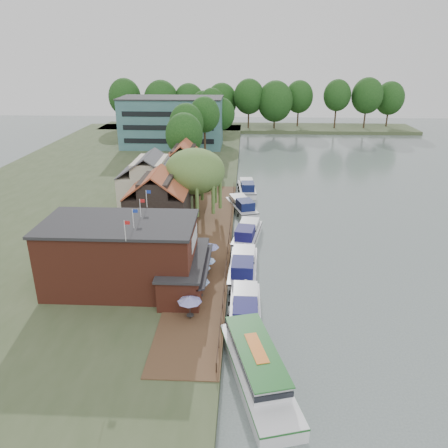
{
  "coord_description": "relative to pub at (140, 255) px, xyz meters",
  "views": [
    {
      "loc": [
        -3.38,
        -40.93,
        24.32
      ],
      "look_at": [
        -6.0,
        12.0,
        3.0
      ],
      "focal_mm": 35.0,
      "sensor_mm": 36.0,
      "label": 1
    }
  ],
  "objects": [
    {
      "name": "land_bank",
      "position": [
        -16.0,
        36.0,
        -4.15
      ],
      "size": [
        50.0,
        140.0,
        1.0
      ],
      "primitive_type": "cube",
      "color": "#384728",
      "rests_on": "ground"
    },
    {
      "name": "hotel_block",
      "position": [
        -8.0,
        71.0,
        2.5
      ],
      "size": [
        25.4,
        12.4,
        12.3
      ],
      "primitive_type": null,
      "color": "#38666B",
      "rests_on": "land_bank"
    },
    {
      "name": "bank_tree_1",
      "position": [
        -1.74,
        51.53,
        2.87
      ],
      "size": [
        7.15,
        7.15,
        13.03
      ],
      "primitive_type": null,
      "color": "#143811",
      "rests_on": "land_bank"
    },
    {
      "name": "umbrella_3",
      "position": [
        6.57,
        2.31,
        -2.36
      ],
      "size": [
        2.09,
        2.09,
        2.38
      ],
      "primitive_type": null,
      "color": "#1C4C9C",
      "rests_on": "quay_deck"
    },
    {
      "name": "cruiser_3",
      "position": [
        10.19,
        26.12,
        -3.43
      ],
      "size": [
        6.26,
        10.59,
        2.45
      ],
      "primitive_type": null,
      "rotation": [
        0.0,
        0.0,
        0.32
      ],
      "color": "silver",
      "rests_on": "ground"
    },
    {
      "name": "cottage_a",
      "position": [
        -1.0,
        15.0,
        0.6
      ],
      "size": [
        8.6,
        7.6,
        8.5
      ],
      "primitive_type": null,
      "color": "black",
      "rests_on": "land_bank"
    },
    {
      "name": "ground",
      "position": [
        14.0,
        1.0,
        -4.65
      ],
      "size": [
        260.0,
        260.0,
        0.0
      ],
      "primitive_type": "plane",
      "color": "#525E5D",
      "rests_on": "ground"
    },
    {
      "name": "bank_tree_3",
      "position": [
        3.98,
        77.35,
        2.17
      ],
      "size": [
        7.39,
        7.39,
        11.64
      ],
      "primitive_type": null,
      "color": "#143811",
      "rests_on": "land_bank"
    },
    {
      "name": "cruiser_1",
      "position": [
        10.61,
        5.06,
        -3.33
      ],
      "size": [
        3.87,
        10.9,
        2.65
      ],
      "primitive_type": null,
      "rotation": [
        0.0,
        0.0,
        -0.04
      ],
      "color": "white",
      "rests_on": "ground"
    },
    {
      "name": "bank_tree_2",
      "position": [
        1.53,
        57.24,
        3.26
      ],
      "size": [
        6.76,
        6.76,
        13.82
      ],
      "primitive_type": null,
      "color": "#143811",
      "rests_on": "land_bank"
    },
    {
      "name": "umbrella_1",
      "position": [
        6.31,
        -2.33,
        -2.36
      ],
      "size": [
        2.1,
        2.1,
        2.38
      ],
      "primitive_type": null,
      "color": "#1C4B9B",
      "rests_on": "quay_deck"
    },
    {
      "name": "swan",
      "position": [
        12.44,
        -10.2,
        -4.43
      ],
      "size": [
        0.44,
        0.44,
        0.44
      ],
      "primitive_type": "sphere",
      "color": "white",
      "rests_on": "ground"
    },
    {
      "name": "umbrella_2",
      "position": [
        6.12,
        0.66,
        -2.36
      ],
      "size": [
        2.2,
        2.2,
        2.38
      ],
      "primitive_type": null,
      "color": "navy",
      "rests_on": "quay_deck"
    },
    {
      "name": "tour_boat",
      "position": [
        11.92,
        -12.6,
        -3.25
      ],
      "size": [
        6.78,
        13.3,
        2.79
      ],
      "primitive_type": null,
      "rotation": [
        0.0,
        0.0,
        0.26
      ],
      "color": "silver",
      "rests_on": "ground"
    },
    {
      "name": "willow",
      "position": [
        3.5,
        20.0,
        1.56
      ],
      "size": [
        8.6,
        8.6,
        10.43
      ],
      "primitive_type": null,
      "color": "#476B2D",
      "rests_on": "land_bank"
    },
    {
      "name": "quay_deck",
      "position": [
        6.0,
        11.0,
        -3.6
      ],
      "size": [
        6.0,
        50.0,
        0.1
      ],
      "primitive_type": "cube",
      "color": "#47301E",
      "rests_on": "land_bank"
    },
    {
      "name": "cruiser_2",
      "position": [
        11.08,
        14.81,
        -3.38
      ],
      "size": [
        4.97,
        10.77,
        2.53
      ],
      "primitive_type": null,
      "rotation": [
        0.0,
        0.0,
        -0.16
      ],
      "color": "white",
      "rests_on": "ground"
    },
    {
      "name": "quay_rail",
      "position": [
        8.7,
        11.5,
        -3.15
      ],
      "size": [
        0.2,
        49.0,
        1.0
      ],
      "primitive_type": null,
      "color": "black",
      "rests_on": "land_bank"
    },
    {
      "name": "cottage_c",
      "position": [
        0.0,
        34.0,
        0.6
      ],
      "size": [
        7.6,
        7.6,
        8.5
      ],
      "primitive_type": null,
      "color": "black",
      "rests_on": "land_bank"
    },
    {
      "name": "cottage_b",
      "position": [
        -4.0,
        25.0,
        0.6
      ],
      "size": [
        9.6,
        8.6,
        8.5
      ],
      "primitive_type": null,
      "color": "beige",
      "rests_on": "land_bank"
    },
    {
      "name": "bank_tree_4",
      "position": [
        0.95,
        85.96,
        3.02
      ],
      "size": [
        6.94,
        6.94,
        13.34
      ],
      "primitive_type": null,
      "color": "#143811",
      "rests_on": "land_bank"
    },
    {
      "name": "umbrella_0",
      "position": [
        5.8,
        -5.89,
        -2.36
      ],
      "size": [
        2.26,
        2.26,
        2.38
      ],
      "primitive_type": null,
      "color": "navy",
      "rests_on": "quay_deck"
    },
    {
      "name": "cruiser_0",
      "position": [
        10.89,
        -3.63,
        -3.39
      ],
      "size": [
        3.37,
        10.33,
        2.52
      ],
      "primitive_type": null,
      "rotation": [
        0.0,
        0.0,
        -0.0
      ],
      "color": "white",
      "rests_on": "ground"
    },
    {
      "name": "bank_tree_0",
      "position": [
        -0.98,
        42.3,
        2.53
      ],
      "size": [
        7.1,
        7.1,
        12.36
      ],
      "primitive_type": null,
      "color": "#143811",
      "rests_on": "land_bank"
    },
    {
      "name": "umbrella_4",
      "position": [
        6.58,
        5.85,
        -2.36
      ],
      "size": [
        2.45,
        2.45,
        2.38
      ],
      "primitive_type": null,
      "color": "#1B2298",
      "rests_on": "quay_deck"
    },
    {
      "name": "cruiser_4",
      "position": [
        11.04,
        36.0,
        -3.45
      ],
      "size": [
        3.86,
        10.11,
        2.41
      ],
      "primitive_type": null,
      "rotation": [
        0.0,
        0.0,
        0.07
      ],
      "color": "silver",
      "rests_on": "ground"
    },
    {
      "name": "pub",
      "position": [
        0.0,
        0.0,
        0.0
      ],
      "size": [
        20.0,
        11.0,
        7.3
      ],
      "primitive_type": null,
      "color": "maroon",
      "rests_on": "land_bank"
    },
    {
      "name": "bank_tree_5",
      "position": [
        -2.5,
        96.63,
        2.18
      ],
      "size": [
        7.34,
        7.34,
        11.66
      ],
      "primitive_type": null,
      "color": "#143811",
      "rests_on": "land_bank"
    }
  ]
}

